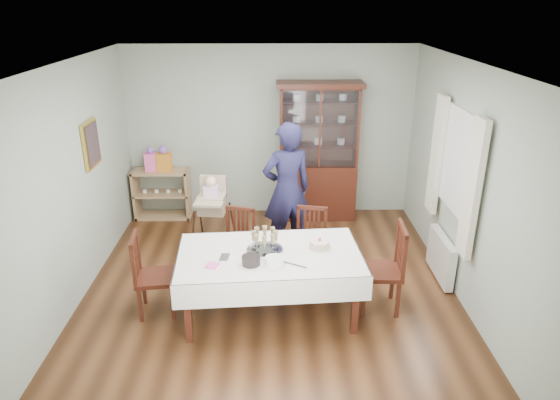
{
  "coord_description": "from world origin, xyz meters",
  "views": [
    {
      "loc": [
        0.04,
        -5.23,
        3.35
      ],
      "look_at": [
        0.12,
        0.2,
        1.13
      ],
      "focal_mm": 32.0,
      "sensor_mm": 36.0,
      "label": 1
    }
  ],
  "objects_px": {
    "dining_table": "(270,283)",
    "gift_bag_orange": "(164,160)",
    "high_chair": "(213,222)",
    "gift_bag_pink": "(151,160)",
    "sideboard": "(162,194)",
    "birthday_cake": "(320,244)",
    "chair_far_left": "(237,258)",
    "woman": "(287,190)",
    "chair_far_right": "(310,257)",
    "china_cabinet": "(318,150)",
    "chair_end_right": "(381,284)",
    "champagne_tray": "(265,245)",
    "chair_end_left": "(156,289)"
  },
  "relations": [
    {
      "from": "gift_bag_pink",
      "to": "gift_bag_orange",
      "type": "relative_size",
      "value": 0.96
    },
    {
      "from": "chair_end_right",
      "to": "birthday_cake",
      "type": "relative_size",
      "value": 3.97
    },
    {
      "from": "woman",
      "to": "high_chair",
      "type": "bearing_deg",
      "value": -24.93
    },
    {
      "from": "sideboard",
      "to": "birthday_cake",
      "type": "relative_size",
      "value": 3.47
    },
    {
      "from": "sideboard",
      "to": "chair_far_right",
      "type": "xyz_separation_m",
      "value": [
        2.25,
        -1.91,
        -0.13
      ]
    },
    {
      "from": "sideboard",
      "to": "birthday_cake",
      "type": "height_order",
      "value": "birthday_cake"
    },
    {
      "from": "high_chair",
      "to": "chair_far_right",
      "type": "bearing_deg",
      "value": -23.66
    },
    {
      "from": "dining_table",
      "to": "chair_far_right",
      "type": "height_order",
      "value": "chair_far_right"
    },
    {
      "from": "chair_end_right",
      "to": "birthday_cake",
      "type": "height_order",
      "value": "chair_end_right"
    },
    {
      "from": "high_chair",
      "to": "champagne_tray",
      "type": "relative_size",
      "value": 2.74
    },
    {
      "from": "chair_end_left",
      "to": "high_chair",
      "type": "xyz_separation_m",
      "value": [
        0.49,
        1.49,
        0.15
      ]
    },
    {
      "from": "chair_end_right",
      "to": "gift_bag_orange",
      "type": "height_order",
      "value": "gift_bag_orange"
    },
    {
      "from": "china_cabinet",
      "to": "chair_far_left",
      "type": "xyz_separation_m",
      "value": [
        -1.17,
        -1.88,
        -0.86
      ]
    },
    {
      "from": "chair_far_left",
      "to": "gift_bag_pink",
      "type": "xyz_separation_m",
      "value": [
        -1.44,
        1.88,
        0.71
      ]
    },
    {
      "from": "sideboard",
      "to": "chair_far_left",
      "type": "height_order",
      "value": "chair_far_left"
    },
    {
      "from": "gift_bag_orange",
      "to": "gift_bag_pink",
      "type": "bearing_deg",
      "value": 180.0
    },
    {
      "from": "chair_end_left",
      "to": "high_chair",
      "type": "relative_size",
      "value": 0.87
    },
    {
      "from": "sideboard",
      "to": "gift_bag_pink",
      "type": "bearing_deg",
      "value": -169.94
    },
    {
      "from": "gift_bag_pink",
      "to": "gift_bag_orange",
      "type": "xyz_separation_m",
      "value": [
        0.19,
        -0.0,
        0.01
      ]
    },
    {
      "from": "champagne_tray",
      "to": "woman",
      "type": "bearing_deg",
      "value": 78.47
    },
    {
      "from": "woman",
      "to": "gift_bag_orange",
      "type": "height_order",
      "value": "woman"
    },
    {
      "from": "chair_far_left",
      "to": "birthday_cake",
      "type": "bearing_deg",
      "value": -19.0
    },
    {
      "from": "china_cabinet",
      "to": "chair_end_right",
      "type": "bearing_deg",
      "value": -78.81
    },
    {
      "from": "chair_far_right",
      "to": "chair_end_left",
      "type": "relative_size",
      "value": 0.94
    },
    {
      "from": "chair_end_left",
      "to": "birthday_cake",
      "type": "distance_m",
      "value": 1.92
    },
    {
      "from": "dining_table",
      "to": "woman",
      "type": "bearing_deg",
      "value": 80.88
    },
    {
      "from": "dining_table",
      "to": "high_chair",
      "type": "distance_m",
      "value": 1.73
    },
    {
      "from": "chair_far_right",
      "to": "woman",
      "type": "relative_size",
      "value": 0.48
    },
    {
      "from": "champagne_tray",
      "to": "gift_bag_orange",
      "type": "height_order",
      "value": "gift_bag_orange"
    },
    {
      "from": "china_cabinet",
      "to": "woman",
      "type": "height_order",
      "value": "china_cabinet"
    },
    {
      "from": "dining_table",
      "to": "chair_end_left",
      "type": "relative_size",
      "value": 2.16
    },
    {
      "from": "chair_end_left",
      "to": "woman",
      "type": "distance_m",
      "value": 2.16
    },
    {
      "from": "high_chair",
      "to": "gift_bag_pink",
      "type": "bearing_deg",
      "value": 138.64
    },
    {
      "from": "chair_far_left",
      "to": "chair_far_right",
      "type": "xyz_separation_m",
      "value": [
        0.92,
        -0.01,
        0.0
      ]
    },
    {
      "from": "woman",
      "to": "chair_far_left",
      "type": "bearing_deg",
      "value": 24.99
    },
    {
      "from": "birthday_cake",
      "to": "gift_bag_pink",
      "type": "distance_m",
      "value": 3.54
    },
    {
      "from": "chair_far_left",
      "to": "birthday_cake",
      "type": "height_order",
      "value": "birthday_cake"
    },
    {
      "from": "dining_table",
      "to": "high_chair",
      "type": "relative_size",
      "value": 1.88
    },
    {
      "from": "chair_end_left",
      "to": "champagne_tray",
      "type": "distance_m",
      "value": 1.36
    },
    {
      "from": "chair_far_left",
      "to": "woman",
      "type": "bearing_deg",
      "value": 60.73
    },
    {
      "from": "chair_end_left",
      "to": "birthday_cake",
      "type": "xyz_separation_m",
      "value": [
        1.84,
        0.06,
        0.52
      ]
    },
    {
      "from": "birthday_cake",
      "to": "gift_bag_orange",
      "type": "distance_m",
      "value": 3.41
    },
    {
      "from": "woman",
      "to": "gift_bag_orange",
      "type": "xyz_separation_m",
      "value": [
        -1.89,
        1.26,
        0.04
      ]
    },
    {
      "from": "birthday_cake",
      "to": "chair_end_right",
      "type": "bearing_deg",
      "value": -1.62
    },
    {
      "from": "sideboard",
      "to": "woman",
      "type": "xyz_separation_m",
      "value": [
        1.98,
        -1.28,
        0.54
      ]
    },
    {
      "from": "woman",
      "to": "chair_far_right",
      "type": "bearing_deg",
      "value": 94.5
    },
    {
      "from": "dining_table",
      "to": "gift_bag_orange",
      "type": "height_order",
      "value": "gift_bag_orange"
    },
    {
      "from": "chair_end_left",
      "to": "dining_table",
      "type": "bearing_deg",
      "value": -98.84
    },
    {
      "from": "chair_far_right",
      "to": "chair_end_left",
      "type": "bearing_deg",
      "value": -145.85
    },
    {
      "from": "woman",
      "to": "birthday_cake",
      "type": "height_order",
      "value": "woman"
    }
  ]
}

